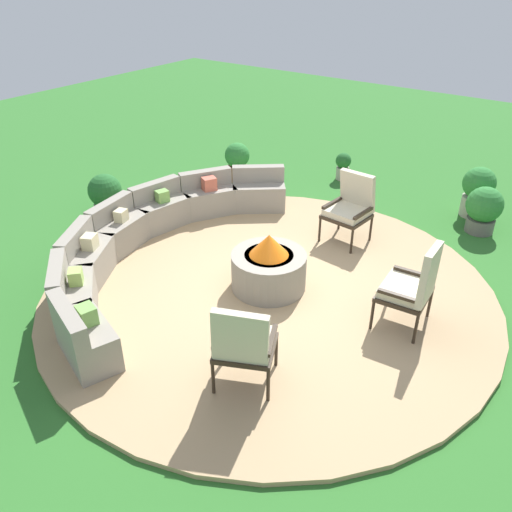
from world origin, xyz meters
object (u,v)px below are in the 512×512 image
Objects in this scene: lounge_chair_front_left at (244,342)px; curved_stone_bench at (150,238)px; potted_plant_3 at (484,209)px; fire_pit at (269,267)px; potted_plant_4 at (105,194)px; potted_plant_1 at (343,165)px; potted_plant_2 at (478,190)px; lounge_chair_front_right at (414,285)px; potted_plant_5 at (237,160)px; lounge_chair_back_left at (351,206)px.

curved_stone_bench is at bearing 128.71° from lounge_chair_front_left.
curved_stone_bench is 5.07m from potted_plant_3.
fire_pit is at bearing 91.54° from lounge_chair_front_left.
potted_plant_3 is 6.00m from potted_plant_4.
potted_plant_1 is (3.97, 1.01, -0.08)m from fire_pit.
potted_plant_2 is (-0.14, -2.51, 0.18)m from potted_plant_1.
curved_stone_bench is 4.51× the size of lounge_chair_front_right.
potted_plant_2 reaches higher than potted_plant_3.
potted_plant_4 is (-3.72, 2.40, 0.11)m from potted_plant_1.
potted_plant_2 reaches higher than curved_stone_bench.
curved_stone_bench is 3.15m from potted_plant_5.
potted_plant_1 is at bearing -32.80° from potted_plant_4.
fire_pit is 0.94× the size of lounge_chair_front_left.
lounge_chair_front_right reaches higher than potted_plant_4.
potted_plant_4 reaches higher than potted_plant_1.
potted_plant_5 reaches higher than potted_plant_1.
curved_stone_bench is 2.92m from lounge_chair_front_left.
lounge_chair_back_left is 2.17m from potted_plant_3.
lounge_chair_back_left is 1.98× the size of potted_plant_1.
lounge_chair_front_right reaches higher than potted_plant_5.
potted_plant_1 is at bearing 76.42° from potted_plant_3.
curved_stone_bench is at bearing 135.46° from potted_plant_3.
potted_plant_5 is at bearing 14.80° from curved_stone_bench.
potted_plant_4 is at bearing 28.12° from lounge_chair_back_left.
lounge_chair_back_left reaches higher than curved_stone_bench.
lounge_chair_front_left is at bearing -141.70° from potted_plant_5.
potted_plant_1 is at bearing -55.07° from lounge_chair_back_left.
fire_pit reaches higher than potted_plant_4.
lounge_chair_back_left is at bearing -44.35° from curved_stone_bench.
lounge_chair_front_right is at bearing -119.17° from potted_plant_5.
fire_pit is 4.10m from potted_plant_1.
fire_pit is at bearing 158.65° from potted_plant_2.
potted_plant_3 is at bearing -27.93° from fire_pit.
curved_stone_bench reaches higher than potted_plant_5.
lounge_chair_front_right reaches higher than potted_plant_2.
fire_pit is at bearing 94.62° from lounge_chair_front_right.
lounge_chair_front_left reaches higher than potted_plant_4.
potted_plant_1 is (4.28, -0.79, -0.06)m from curved_stone_bench.
lounge_chair_front_right is 5.01m from potted_plant_5.
potted_plant_1 is 0.71× the size of potted_plant_5.
potted_plant_5 is at bearing -13.31° from lounge_chair_back_left.
curved_stone_bench is at bearing 141.44° from potted_plant_2.
curved_stone_bench is 5.31m from potted_plant_2.
potted_plant_2 is at bearing -116.17° from lounge_chair_back_left.
lounge_chair_front_right is 1.49× the size of potted_plant_4.
potted_plant_5 reaches higher than potted_plant_4.
fire_pit is at bearing 152.07° from potted_plant_3.
lounge_chair_front_left is (-1.28, -2.61, 0.26)m from curved_stone_bench.
potted_plant_2 is at bearing -93.08° from potted_plant_1.
potted_plant_1 is at bearing 14.34° from fire_pit.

